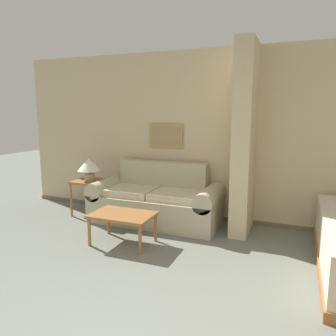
% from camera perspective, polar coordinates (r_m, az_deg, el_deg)
% --- Properties ---
extents(wall_back, '(7.69, 0.16, 2.60)m').
position_cam_1_polar(wall_back, '(5.00, 13.07, 5.15)').
color(wall_back, '#CCB78E').
rests_on(wall_back, ground_plane).
extents(wall_partition_pillar, '(0.24, 0.71, 2.60)m').
position_cam_1_polar(wall_partition_pillar, '(4.58, 13.18, 4.81)').
color(wall_partition_pillar, '#CCB78E').
rests_on(wall_partition_pillar, ground_plane).
extents(couch, '(1.98, 0.84, 0.90)m').
position_cam_1_polar(couch, '(5.05, -2.09, -5.75)').
color(couch, '#B7AD8E').
rests_on(couch, ground_plane).
extents(coffee_table, '(0.79, 0.53, 0.40)m').
position_cam_1_polar(coffee_table, '(4.25, -7.90, -8.45)').
color(coffee_table, '#996033').
rests_on(coffee_table, ground_plane).
extents(side_table, '(0.50, 0.50, 0.57)m').
position_cam_1_polar(side_table, '(5.51, -13.44, -2.96)').
color(side_table, '#996033').
rests_on(side_table, ground_plane).
extents(table_lamp, '(0.38, 0.38, 0.37)m').
position_cam_1_polar(table_lamp, '(5.45, -13.58, 0.43)').
color(table_lamp, tan).
rests_on(table_lamp, side_table).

